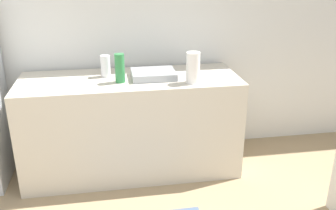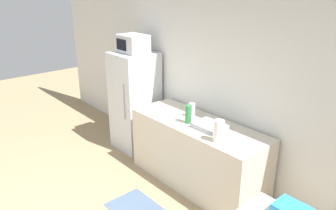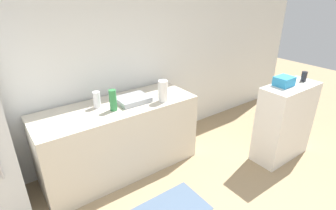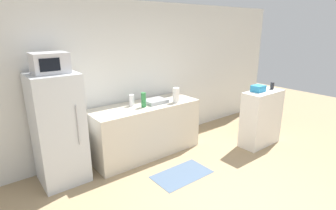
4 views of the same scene
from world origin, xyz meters
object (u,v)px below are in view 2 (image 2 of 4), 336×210
object	(u,v)px
bottle_short	(192,110)
paper_towel_roll	(219,131)
bottle_tall	(188,114)
refrigerator	(135,101)
microwave	(133,44)

from	to	relation	value
bottle_short	paper_towel_roll	bearing A→B (deg)	-22.76
paper_towel_roll	bottle_short	bearing A→B (deg)	157.24
bottle_tall	paper_towel_roll	bearing A→B (deg)	-10.94
refrigerator	bottle_tall	size ratio (longest dim) A/B	6.52
paper_towel_roll	microwave	bearing A→B (deg)	172.76
bottle_tall	paper_towel_roll	size ratio (longest dim) A/B	0.93
microwave	paper_towel_roll	size ratio (longest dim) A/B	1.70
bottle_tall	bottle_short	distance (m)	0.22
microwave	bottle_short	xyz separation A→B (m)	(1.23, 0.05, -0.73)
refrigerator	bottle_tall	bearing A→B (deg)	-5.63
refrigerator	bottle_short	world-z (taller)	refrigerator
bottle_short	paper_towel_roll	size ratio (longest dim) A/B	0.73
refrigerator	paper_towel_roll	bearing A→B (deg)	-7.28
bottle_tall	bottle_short	xyz separation A→B (m)	(-0.12, 0.19, -0.03)
bottle_tall	refrigerator	bearing A→B (deg)	174.37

